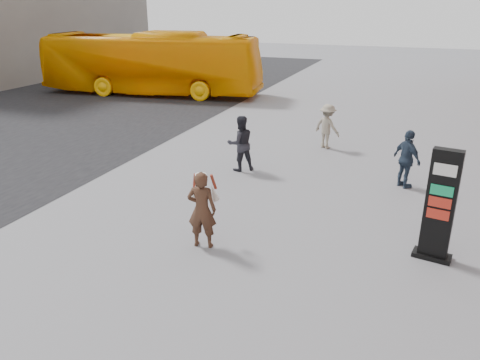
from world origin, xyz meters
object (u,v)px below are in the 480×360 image
(pedestrian_b, at_px, (327,126))
(bus, at_px, (151,63))
(info_pylon, at_px, (440,206))
(pedestrian_a, at_px, (240,143))
(woman, at_px, (202,209))
(pedestrian_c, at_px, (407,159))

(pedestrian_b, bearing_deg, bus, -3.54)
(info_pylon, relative_size, pedestrian_b, 1.48)
(pedestrian_a, distance_m, pedestrian_b, 3.81)
(woman, distance_m, bus, 17.79)
(info_pylon, distance_m, woman, 4.70)
(pedestrian_a, xyz_separation_m, pedestrian_b, (1.98, 3.25, -0.07))
(bus, distance_m, pedestrian_b, 12.95)
(pedestrian_c, bearing_deg, pedestrian_a, 49.05)
(bus, xyz_separation_m, pedestrian_b, (11.06, -6.69, -0.90))
(info_pylon, distance_m, pedestrian_a, 6.53)
(woman, height_order, pedestrian_c, woman)
(woman, xyz_separation_m, pedestrian_a, (-0.98, 4.72, -0.01))
(woman, bearing_deg, pedestrian_c, -137.73)
(woman, distance_m, pedestrian_a, 4.82)
(woman, xyz_separation_m, pedestrian_b, (1.00, 7.97, -0.08))
(info_pylon, height_order, pedestrian_b, info_pylon)
(bus, relative_size, pedestrian_c, 7.37)
(woman, relative_size, pedestrian_b, 1.07)
(info_pylon, bearing_deg, woman, -155.32)
(woman, relative_size, pedestrian_c, 1.02)
(pedestrian_b, bearing_deg, pedestrian_a, 86.31)
(bus, height_order, pedestrian_a, bus)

